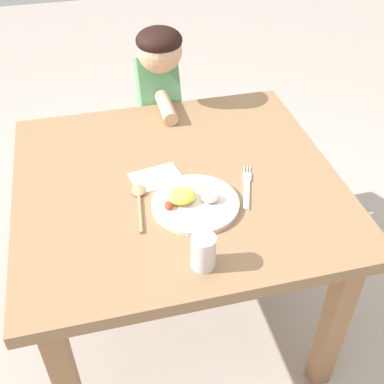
% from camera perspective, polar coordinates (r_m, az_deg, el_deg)
% --- Properties ---
extents(ground_plane, '(8.00, 8.00, 0.00)m').
position_cam_1_polar(ground_plane, '(2.10, -1.35, -13.99)').
color(ground_plane, '#ADA096').
extents(dining_table, '(1.04, 0.97, 0.72)m').
position_cam_1_polar(dining_table, '(1.64, -1.68, -1.18)').
color(dining_table, '#8F6B49').
rests_on(dining_table, ground_plane).
extents(plate, '(0.27, 0.27, 0.05)m').
position_cam_1_polar(plate, '(1.46, 0.13, -1.16)').
color(plate, beige).
rests_on(plate, dining_table).
extents(fork, '(0.09, 0.21, 0.01)m').
position_cam_1_polar(fork, '(1.54, 6.43, 0.47)').
color(fork, silver).
rests_on(fork, dining_table).
extents(spoon, '(0.05, 0.22, 0.02)m').
position_cam_1_polar(spoon, '(1.50, -6.23, -0.59)').
color(spoon, tan).
rests_on(spoon, dining_table).
extents(drinking_cup, '(0.07, 0.07, 0.10)m').
position_cam_1_polar(drinking_cup, '(1.27, 1.35, -7.02)').
color(drinking_cup, silver).
rests_on(drinking_cup, dining_table).
extents(person, '(0.18, 0.37, 1.02)m').
position_cam_1_polar(person, '(2.12, -3.78, 8.10)').
color(person, '#4A3D5A').
rests_on(person, ground_plane).
extents(napkin, '(0.18, 0.14, 0.00)m').
position_cam_1_polar(napkin, '(1.58, -4.20, 1.68)').
color(napkin, white).
rests_on(napkin, dining_table).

